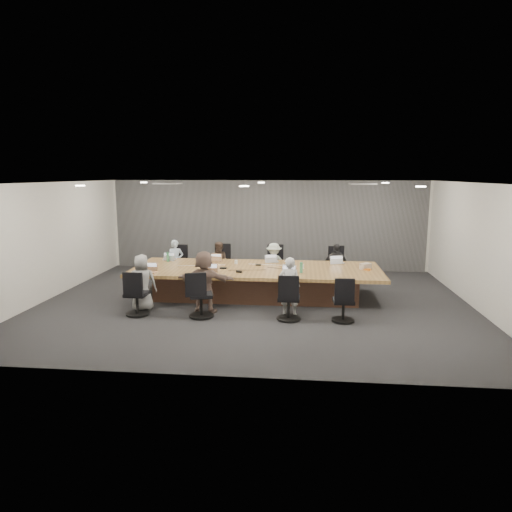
# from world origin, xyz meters

# --- Properties ---
(floor) EXTENTS (10.00, 8.00, 0.00)m
(floor) POSITION_xyz_m (0.00, 0.00, 0.00)
(floor) COLOR #262629
(floor) RESTS_ON ground
(ceiling) EXTENTS (10.00, 8.00, 0.00)m
(ceiling) POSITION_xyz_m (0.00, 0.00, 2.80)
(ceiling) COLOR white
(ceiling) RESTS_ON wall_back
(wall_back) EXTENTS (10.00, 0.00, 2.80)m
(wall_back) POSITION_xyz_m (0.00, 4.00, 1.40)
(wall_back) COLOR beige
(wall_back) RESTS_ON ground
(wall_front) EXTENTS (10.00, 0.00, 2.80)m
(wall_front) POSITION_xyz_m (0.00, -4.00, 1.40)
(wall_front) COLOR beige
(wall_front) RESTS_ON ground
(wall_left) EXTENTS (0.00, 8.00, 2.80)m
(wall_left) POSITION_xyz_m (-5.00, 0.00, 1.40)
(wall_left) COLOR beige
(wall_left) RESTS_ON ground
(wall_right) EXTENTS (0.00, 8.00, 2.80)m
(wall_right) POSITION_xyz_m (5.00, 0.00, 1.40)
(wall_right) COLOR beige
(wall_right) RESTS_ON ground
(curtain) EXTENTS (9.80, 0.04, 2.80)m
(curtain) POSITION_xyz_m (0.00, 3.92, 1.40)
(curtain) COLOR #5F5F60
(curtain) RESTS_ON ground
(conference_table) EXTENTS (6.00, 2.20, 0.74)m
(conference_table) POSITION_xyz_m (0.00, 0.50, 0.40)
(conference_table) COLOR #4E2F22
(conference_table) RESTS_ON ground
(chair_0) EXTENTS (0.53, 0.53, 0.77)m
(chair_0) POSITION_xyz_m (-2.40, 2.20, 0.39)
(chair_0) COLOR black
(chair_0) RESTS_ON ground
(chair_1) EXTENTS (0.63, 0.63, 0.85)m
(chair_1) POSITION_xyz_m (-1.14, 2.20, 0.43)
(chair_1) COLOR black
(chair_1) RESTS_ON ground
(chair_2) EXTENTS (0.59, 0.59, 0.85)m
(chair_2) POSITION_xyz_m (0.34, 2.20, 0.43)
(chair_2) COLOR black
(chair_2) RESTS_ON ground
(chair_3) EXTENTS (0.68, 0.68, 0.83)m
(chair_3) POSITION_xyz_m (2.01, 2.20, 0.42)
(chair_3) COLOR black
(chair_3) RESTS_ON ground
(chair_4) EXTENTS (0.54, 0.54, 0.78)m
(chair_4) POSITION_xyz_m (-2.40, -1.20, 0.39)
(chair_4) COLOR black
(chair_4) RESTS_ON ground
(chair_5) EXTENTS (0.67, 0.67, 0.81)m
(chair_5) POSITION_xyz_m (-1.00, -1.20, 0.40)
(chair_5) COLOR black
(chair_5) RESTS_ON ground
(chair_6) EXTENTS (0.53, 0.53, 0.78)m
(chair_6) POSITION_xyz_m (0.84, -1.20, 0.39)
(chair_6) COLOR black
(chair_6) RESTS_ON ground
(chair_7) EXTENTS (0.50, 0.50, 0.72)m
(chair_7) POSITION_xyz_m (1.96, -1.20, 0.36)
(chair_7) COLOR black
(chair_7) RESTS_ON ground
(person_0) EXTENTS (0.49, 0.37, 1.19)m
(person_0) POSITION_xyz_m (-2.40, 1.85, 0.60)
(person_0) COLOR #A2B6C7
(person_0) RESTS_ON ground
(laptop_0) EXTENTS (0.36, 0.29, 0.02)m
(laptop_0) POSITION_xyz_m (-2.40, 1.30, 0.75)
(laptop_0) COLOR #B2B2B7
(laptop_0) RESTS_ON conference_table
(person_1) EXTENTS (0.59, 0.47, 1.16)m
(person_1) POSITION_xyz_m (-1.14, 1.85, 0.58)
(person_1) COLOR #3D2E26
(person_1) RESTS_ON ground
(laptop_1) EXTENTS (0.33, 0.26, 0.02)m
(laptop_1) POSITION_xyz_m (-1.14, 1.30, 0.75)
(laptop_1) COLOR #8C6647
(laptop_1) RESTS_ON conference_table
(person_2) EXTENTS (0.75, 0.45, 1.15)m
(person_2) POSITION_xyz_m (0.34, 1.85, 0.57)
(person_2) COLOR #9FAB9F
(person_2) RESTS_ON ground
(laptop_2) EXTENTS (0.35, 0.28, 0.02)m
(laptop_2) POSITION_xyz_m (0.34, 1.30, 0.75)
(laptop_2) COLOR #B2B2B7
(laptop_2) RESTS_ON conference_table
(person_3) EXTENTS (0.72, 0.38, 1.16)m
(person_3) POSITION_xyz_m (2.01, 1.85, 0.58)
(person_3) COLOR #242528
(person_3) RESTS_ON ground
(laptop_3) EXTENTS (0.37, 0.29, 0.02)m
(laptop_3) POSITION_xyz_m (2.01, 1.30, 0.75)
(laptop_3) COLOR #B2B2B7
(laptop_3) RESTS_ON conference_table
(person_4) EXTENTS (0.68, 0.52, 1.26)m
(person_4) POSITION_xyz_m (-2.40, -0.85, 0.63)
(person_4) COLOR gray
(person_4) RESTS_ON ground
(laptop_4) EXTENTS (0.33, 0.25, 0.02)m
(laptop_4) POSITION_xyz_m (-2.40, -0.30, 0.75)
(laptop_4) COLOR #8C6647
(laptop_4) RESTS_ON conference_table
(person_5) EXTENTS (1.29, 0.48, 1.37)m
(person_5) POSITION_xyz_m (-1.00, -0.85, 0.69)
(person_5) COLOR brown
(person_5) RESTS_ON ground
(laptop_5) EXTENTS (0.33, 0.23, 0.02)m
(laptop_5) POSITION_xyz_m (-1.00, -0.30, 0.75)
(laptop_5) COLOR #8C6647
(laptop_5) RESTS_ON conference_table
(person_6) EXTENTS (0.48, 0.33, 1.27)m
(person_6) POSITION_xyz_m (0.84, -0.85, 0.63)
(person_6) COLOR #ADADAD
(person_6) RESTS_ON ground
(laptop_6) EXTENTS (0.35, 0.27, 0.02)m
(laptop_6) POSITION_xyz_m (0.84, -0.30, 0.75)
(laptop_6) COLOR #B2B2B7
(laptop_6) RESTS_ON conference_table
(bottle_green_left) EXTENTS (0.08, 0.08, 0.25)m
(bottle_green_left) POSITION_xyz_m (-2.38, 1.08, 0.86)
(bottle_green_left) COLOR #387E54
(bottle_green_left) RESTS_ON conference_table
(bottle_green_right) EXTENTS (0.08, 0.08, 0.25)m
(bottle_green_right) POSITION_xyz_m (1.09, 0.04, 0.86)
(bottle_green_right) COLOR #387E54
(bottle_green_right) RESTS_ON conference_table
(bottle_clear) EXTENTS (0.07, 0.07, 0.20)m
(bottle_clear) POSITION_xyz_m (-1.34, 0.82, 0.84)
(bottle_clear) COLOR silver
(bottle_clear) RESTS_ON conference_table
(cup_white_far) EXTENTS (0.08, 0.08, 0.09)m
(cup_white_far) POSITION_xyz_m (-0.56, 0.94, 0.79)
(cup_white_far) COLOR white
(cup_white_far) RESTS_ON conference_table
(cup_white_near) EXTENTS (0.10, 0.10, 0.11)m
(cup_white_near) POSITION_xyz_m (1.10, 0.50, 0.80)
(cup_white_near) COLOR white
(cup_white_near) RESTS_ON conference_table
(mug_brown) EXTENTS (0.11, 0.11, 0.12)m
(mug_brown) POSITION_xyz_m (-2.46, 0.07, 0.80)
(mug_brown) COLOR brown
(mug_brown) RESTS_ON conference_table
(mic_left) EXTENTS (0.16, 0.11, 0.03)m
(mic_left) POSITION_xyz_m (-0.79, 0.32, 0.76)
(mic_left) COLOR black
(mic_left) RESTS_ON conference_table
(mic_right) EXTENTS (0.15, 0.11, 0.03)m
(mic_right) POSITION_xyz_m (0.02, 0.79, 0.75)
(mic_right) COLOR black
(mic_right) RESTS_ON conference_table
(stapler) EXTENTS (0.15, 0.08, 0.05)m
(stapler) POSITION_xyz_m (-0.34, -0.11, 0.77)
(stapler) COLOR black
(stapler) RESTS_ON conference_table
(canvas_bag) EXTENTS (0.30, 0.29, 0.14)m
(canvas_bag) POSITION_xyz_m (2.63, 0.61, 0.81)
(canvas_bag) COLOR #B09E8D
(canvas_bag) RESTS_ON conference_table
(snack_packet) EXTENTS (0.20, 0.17, 0.04)m
(snack_packet) POSITION_xyz_m (2.65, 0.50, 0.76)
(snack_packet) COLOR #CC661A
(snack_packet) RESTS_ON conference_table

